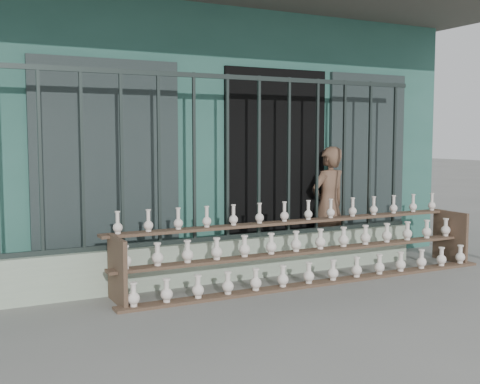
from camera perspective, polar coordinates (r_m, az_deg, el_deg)
name	(u,v)px	position (r m, az deg, el deg)	size (l,w,h in m)	color
ground	(290,309)	(5.63, 4.75, -11.03)	(60.00, 60.00, 0.00)	slate
workshop_building	(143,134)	(9.27, -9.19, 5.46)	(7.40, 6.60, 3.21)	#2E6155
parapet_wall	(228,260)	(6.68, -1.18, -6.42)	(5.00, 0.20, 0.45)	#A8BCA1
security_fence	(227,158)	(6.55, -1.20, 3.26)	(5.00, 0.04, 1.80)	#283330
shelf_rack	(309,247)	(6.69, 6.56, -5.22)	(4.50, 0.68, 0.85)	brown
elderly_woman	(329,205)	(7.62, 8.40, -1.19)	(0.53, 0.35, 1.46)	brown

